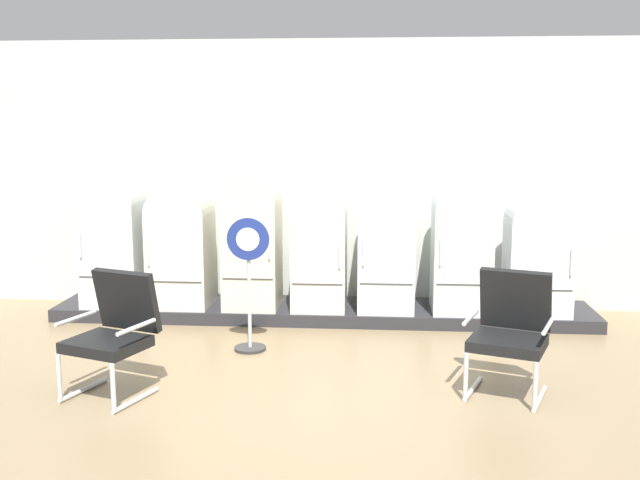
{
  "coord_description": "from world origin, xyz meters",
  "views": [
    {
      "loc": [
        0.64,
        -5.39,
        2.32
      ],
      "look_at": [
        -0.01,
        2.75,
        0.96
      ],
      "focal_mm": 41.72,
      "sensor_mm": 36.0,
      "label": 1
    }
  ],
  "objects_px": {
    "refrigerator_4": "(386,242)",
    "refrigerator_5": "(462,242)",
    "refrigerator_6": "(538,250)",
    "armchair_left": "(114,328)",
    "refrigerator_1": "(181,242)",
    "armchair_right": "(511,327)",
    "refrigerator_3": "(319,245)",
    "sign_stand": "(249,290)",
    "refrigerator_2": "(252,236)",
    "refrigerator_0": "(114,235)"
  },
  "relations": [
    {
      "from": "refrigerator_4",
      "to": "refrigerator_5",
      "type": "relative_size",
      "value": 0.98
    },
    {
      "from": "refrigerator_6",
      "to": "armchair_left",
      "type": "height_order",
      "value": "refrigerator_6"
    },
    {
      "from": "refrigerator_1",
      "to": "armchair_right",
      "type": "relative_size",
      "value": 1.38
    },
    {
      "from": "refrigerator_4",
      "to": "armchair_right",
      "type": "height_order",
      "value": "refrigerator_4"
    },
    {
      "from": "refrigerator_3",
      "to": "sign_stand",
      "type": "bearing_deg",
      "value": -117.39
    },
    {
      "from": "refrigerator_1",
      "to": "refrigerator_2",
      "type": "bearing_deg",
      "value": -0.24
    },
    {
      "from": "refrigerator_2",
      "to": "refrigerator_6",
      "type": "relative_size",
      "value": 1.13
    },
    {
      "from": "refrigerator_2",
      "to": "refrigerator_5",
      "type": "relative_size",
      "value": 1.04
    },
    {
      "from": "refrigerator_0",
      "to": "refrigerator_4",
      "type": "bearing_deg",
      "value": 0.08
    },
    {
      "from": "refrigerator_1",
      "to": "refrigerator_4",
      "type": "relative_size",
      "value": 0.98
    },
    {
      "from": "refrigerator_4",
      "to": "refrigerator_3",
      "type": "bearing_deg",
      "value": -177.8
    },
    {
      "from": "refrigerator_6",
      "to": "refrigerator_3",
      "type": "bearing_deg",
      "value": -179.94
    },
    {
      "from": "refrigerator_0",
      "to": "refrigerator_1",
      "type": "bearing_deg",
      "value": 0.4
    },
    {
      "from": "refrigerator_2",
      "to": "refrigerator_3",
      "type": "bearing_deg",
      "value": -1.99
    },
    {
      "from": "refrigerator_5",
      "to": "refrigerator_1",
      "type": "bearing_deg",
      "value": -179.94
    },
    {
      "from": "refrigerator_1",
      "to": "armchair_right",
      "type": "height_order",
      "value": "refrigerator_1"
    },
    {
      "from": "refrigerator_6",
      "to": "armchair_right",
      "type": "relative_size",
      "value": 1.33
    },
    {
      "from": "refrigerator_1",
      "to": "refrigerator_5",
      "type": "xyz_separation_m",
      "value": [
        3.21,
        0.0,
        0.04
      ]
    },
    {
      "from": "refrigerator_2",
      "to": "refrigerator_3",
      "type": "height_order",
      "value": "refrigerator_2"
    },
    {
      "from": "refrigerator_4",
      "to": "armchair_left",
      "type": "relative_size",
      "value": 1.41
    },
    {
      "from": "refrigerator_2",
      "to": "armchair_right",
      "type": "distance_m",
      "value": 3.37
    },
    {
      "from": "sign_stand",
      "to": "refrigerator_2",
      "type": "bearing_deg",
      "value": 98.02
    },
    {
      "from": "refrigerator_0",
      "to": "refrigerator_5",
      "type": "relative_size",
      "value": 1.04
    },
    {
      "from": "refrigerator_1",
      "to": "armchair_right",
      "type": "xyz_separation_m",
      "value": [
        3.4,
        -2.16,
        -0.32
      ]
    },
    {
      "from": "refrigerator_4",
      "to": "sign_stand",
      "type": "height_order",
      "value": "refrigerator_4"
    },
    {
      "from": "refrigerator_1",
      "to": "refrigerator_3",
      "type": "bearing_deg",
      "value": -1.08
    },
    {
      "from": "refrigerator_4",
      "to": "refrigerator_6",
      "type": "distance_m",
      "value": 1.68
    },
    {
      "from": "armchair_left",
      "to": "refrigerator_0",
      "type": "bearing_deg",
      "value": 109.56
    },
    {
      "from": "refrigerator_5",
      "to": "armchair_right",
      "type": "relative_size",
      "value": 1.44
    },
    {
      "from": "refrigerator_5",
      "to": "armchair_left",
      "type": "height_order",
      "value": "refrigerator_5"
    },
    {
      "from": "refrigerator_3",
      "to": "refrigerator_6",
      "type": "xyz_separation_m",
      "value": [
        2.44,
        0.0,
        -0.02
      ]
    },
    {
      "from": "refrigerator_3",
      "to": "refrigerator_4",
      "type": "relative_size",
      "value": 0.96
    },
    {
      "from": "refrigerator_5",
      "to": "armchair_left",
      "type": "bearing_deg",
      "value": -141.84
    },
    {
      "from": "refrigerator_2",
      "to": "refrigerator_4",
      "type": "height_order",
      "value": "refrigerator_2"
    },
    {
      "from": "refrigerator_1",
      "to": "refrigerator_3",
      "type": "height_order",
      "value": "refrigerator_1"
    },
    {
      "from": "armchair_left",
      "to": "sign_stand",
      "type": "xyz_separation_m",
      "value": [
        0.92,
        1.25,
        0.05
      ]
    },
    {
      "from": "refrigerator_5",
      "to": "refrigerator_6",
      "type": "bearing_deg",
      "value": -2.13
    },
    {
      "from": "refrigerator_0",
      "to": "refrigerator_5",
      "type": "bearing_deg",
      "value": 0.12
    },
    {
      "from": "refrigerator_0",
      "to": "refrigerator_2",
      "type": "xyz_separation_m",
      "value": [
        1.62,
        0.0,
        0.0
      ]
    },
    {
      "from": "refrigerator_4",
      "to": "sign_stand",
      "type": "distance_m",
      "value": 1.84
    },
    {
      "from": "refrigerator_2",
      "to": "refrigerator_3",
      "type": "xyz_separation_m",
      "value": [
        0.78,
        -0.03,
        -0.08
      ]
    },
    {
      "from": "sign_stand",
      "to": "refrigerator_4",
      "type": "bearing_deg",
      "value": 41.35
    },
    {
      "from": "refrigerator_0",
      "to": "refrigerator_2",
      "type": "bearing_deg",
      "value": 0.07
    },
    {
      "from": "refrigerator_5",
      "to": "refrigerator_3",
      "type": "bearing_deg",
      "value": -178.79
    },
    {
      "from": "armchair_left",
      "to": "armchair_right",
      "type": "distance_m",
      "value": 3.33
    },
    {
      "from": "refrigerator_5",
      "to": "refrigerator_6",
      "type": "relative_size",
      "value": 1.09
    },
    {
      "from": "armchair_left",
      "to": "refrigerator_6",
      "type": "bearing_deg",
      "value": 31.44
    },
    {
      "from": "refrigerator_3",
      "to": "refrigerator_5",
      "type": "distance_m",
      "value": 1.6
    },
    {
      "from": "refrigerator_6",
      "to": "armchair_left",
      "type": "bearing_deg",
      "value": -148.56
    },
    {
      "from": "refrigerator_5",
      "to": "sign_stand",
      "type": "bearing_deg",
      "value": -151.34
    }
  ]
}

